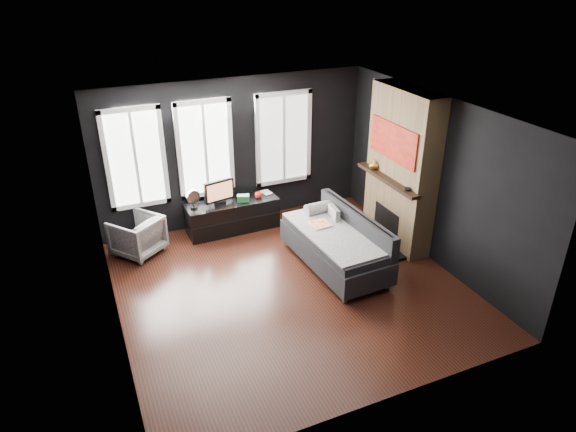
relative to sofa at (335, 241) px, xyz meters
name	(u,v)px	position (x,y,z in m)	size (l,w,h in m)	color
floor	(290,286)	(-0.91, -0.27, -0.45)	(5.00, 5.00, 0.00)	black
ceiling	(290,114)	(-0.91, -0.27, 2.25)	(5.00, 5.00, 0.00)	white
wall_back	(235,152)	(-0.91, 2.23, 0.90)	(5.00, 0.02, 2.70)	black
wall_left	(106,242)	(-3.41, -0.27, 0.90)	(0.02, 5.00, 2.70)	black
wall_right	(434,180)	(1.59, -0.27, 0.90)	(0.02, 5.00, 2.70)	black
windows	(207,99)	(-1.36, 2.19, 1.93)	(4.00, 0.16, 1.76)	white
fireplace	(401,169)	(1.39, 0.33, 0.90)	(0.70, 1.62, 2.70)	#93724C
sofa	(335,241)	(0.00, 0.00, 0.00)	(1.04, 2.09, 0.90)	black
stripe_pillow	(334,216)	(0.21, 0.44, 0.20)	(0.08, 0.34, 0.34)	gray
armchair	(137,234)	(-2.86, 1.68, -0.08)	(0.71, 0.67, 0.73)	silver
media_console	(233,216)	(-1.13, 1.83, -0.16)	(1.67, 0.52, 0.57)	black
monitor	(219,191)	(-1.35, 1.82, 0.38)	(0.58, 0.12, 0.52)	black
desk_fan	(193,199)	(-1.83, 1.84, 0.30)	(0.25, 0.25, 0.36)	gray
mug	(259,195)	(-0.63, 1.79, 0.19)	(0.13, 0.10, 0.13)	#F74522
book	(262,188)	(-0.50, 1.94, 0.24)	(0.16, 0.02, 0.22)	#BFAC92
storage_box	(243,198)	(-0.93, 1.77, 0.18)	(0.22, 0.14, 0.12)	#2A7C41
mantel_vase	(374,164)	(1.14, 0.78, 0.87)	(0.17, 0.18, 0.17)	gold
mantel_clock	(408,189)	(1.14, -0.22, 0.80)	(0.11, 0.11, 0.04)	black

